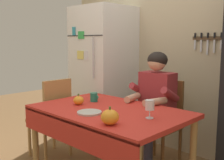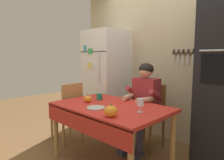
# 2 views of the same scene
# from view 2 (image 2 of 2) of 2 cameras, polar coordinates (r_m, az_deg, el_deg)

# --- Properties ---
(back_wall_assembly) EXTENTS (3.70, 0.13, 2.60)m
(back_wall_assembly) POSITION_cam_2_polar(r_m,az_deg,el_deg) (3.38, 15.36, 5.86)
(back_wall_assembly) COLOR #BCAD89
(back_wall_assembly) RESTS_ON ground
(refrigerator) EXTENTS (0.68, 0.71, 1.80)m
(refrigerator) POSITION_cam_2_polar(r_m,az_deg,el_deg) (3.71, -1.50, -0.04)
(refrigerator) COLOR white
(refrigerator) RESTS_ON ground
(dining_table) EXTENTS (1.40, 0.90, 0.74)m
(dining_table) POSITION_cam_2_polar(r_m,az_deg,el_deg) (2.48, -0.83, -9.19)
(dining_table) COLOR tan
(dining_table) RESTS_ON ground
(chair_behind_person) EXTENTS (0.40, 0.40, 0.93)m
(chair_behind_person) POSITION_cam_2_polar(r_m,az_deg,el_deg) (3.07, 10.89, -9.00)
(chair_behind_person) COLOR brown
(chair_behind_person) RESTS_ON ground
(seated_person) EXTENTS (0.47, 0.55, 1.25)m
(seated_person) POSITION_cam_2_polar(r_m,az_deg,el_deg) (2.86, 8.89, -5.44)
(seated_person) COLOR #38384C
(seated_person) RESTS_ON ground
(chair_left_side) EXTENTS (0.40, 0.40, 0.93)m
(chair_left_side) POSITION_cam_2_polar(r_m,az_deg,el_deg) (3.21, -12.10, -8.33)
(chair_left_side) COLOR tan
(chair_left_side) RESTS_ON ground
(coffee_mug) EXTENTS (0.10, 0.08, 0.09)m
(coffee_mug) POSITION_cam_2_polar(r_m,az_deg,el_deg) (2.78, -3.61, -4.74)
(coffee_mug) COLOR #237F66
(coffee_mug) RESTS_ON dining_table
(wine_glass) EXTENTS (0.07, 0.07, 0.15)m
(wine_glass) POSITION_cam_2_polar(r_m,az_deg,el_deg) (2.18, 8.13, -6.44)
(wine_glass) COLOR white
(wine_glass) RESTS_ON dining_table
(pumpkin_large) EXTENTS (0.14, 0.14, 0.14)m
(pumpkin_large) POSITION_cam_2_polar(r_m,az_deg,el_deg) (2.01, -0.33, -8.85)
(pumpkin_large) COLOR orange
(pumpkin_large) RESTS_ON dining_table
(pumpkin_medium) EXTENTS (0.10, 0.10, 0.11)m
(pumpkin_medium) POSITION_cam_2_polar(r_m,az_deg,el_deg) (2.65, -6.88, -5.37)
(pumpkin_medium) COLOR orange
(pumpkin_medium) RESTS_ON dining_table
(serving_tray) EXTENTS (0.21, 0.21, 0.02)m
(serving_tray) POSITION_cam_2_polar(r_m,az_deg,el_deg) (2.34, -4.66, -7.89)
(serving_tray) COLOR #B7B2A8
(serving_tray) RESTS_ON dining_table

